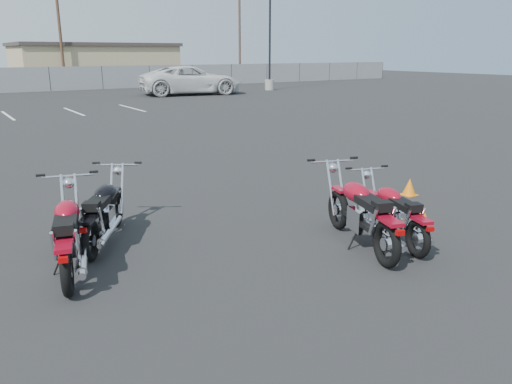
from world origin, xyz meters
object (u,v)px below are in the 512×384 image
motorcycle_third_red (395,213)px  white_van (191,72)px  motorcycle_second_black (104,212)px  motorcycle_front_red (69,235)px  motorcycle_rear_red (362,213)px

motorcycle_third_red → white_van: bearing=70.1°
motorcycle_second_black → motorcycle_third_red: 4.50m
white_van → motorcycle_front_red: bearing=161.2°
motorcycle_rear_red → motorcycle_third_red: bearing=-11.9°
motorcycle_rear_red → white_van: white_van is taller
motorcycle_second_black → motorcycle_rear_red: size_ratio=0.87×
motorcycle_rear_red → white_van: 29.12m
motorcycle_third_red → motorcycle_second_black: bearing=147.4°
motorcycle_second_black → motorcycle_rear_red: 3.94m
motorcycle_front_red → motorcycle_rear_red: bearing=-21.1°
motorcycle_second_black → white_van: (13.67, 24.86, 1.07)m
motorcycle_front_red → motorcycle_rear_red: motorcycle_rear_red is taller
motorcycle_front_red → motorcycle_rear_red: (3.91, -1.51, 0.01)m
motorcycle_second_black → motorcycle_third_red: bearing=-32.6°
motorcycle_second_black → motorcycle_third_red: size_ratio=1.01×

